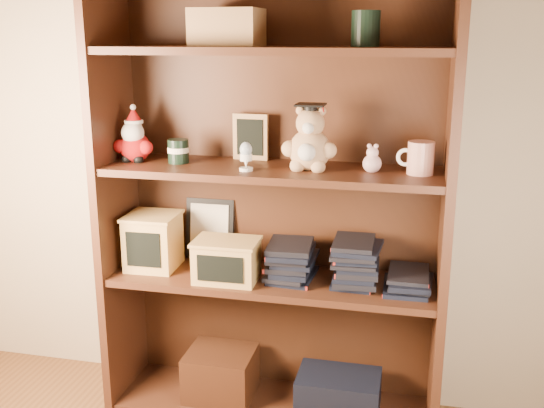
{
  "coord_description": "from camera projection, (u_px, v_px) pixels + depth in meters",
  "views": [
    {
      "loc": [
        0.29,
        -0.76,
        1.39
      ],
      "look_at": [
        -0.19,
        1.3,
        0.82
      ],
      "focal_mm": 42.0,
      "sensor_mm": 36.0,
      "label": 1
    }
  ],
  "objects": [
    {
      "name": "book_stack_left",
      "position": [
        291.0,
        262.0,
        2.24
      ],
      "size": [
        0.14,
        0.2,
        0.13
      ],
      "color": "black",
      "rests_on": "shelf_lower"
    },
    {
      "name": "santa_plush",
      "position": [
        134.0,
        140.0,
        2.25
      ],
      "size": [
        0.15,
        0.11,
        0.21
      ],
      "color": "#A50F0F",
      "rests_on": "shelf_upper"
    },
    {
      "name": "chalkboard_plaque",
      "position": [
        251.0,
        138.0,
        2.28
      ],
      "size": [
        0.13,
        0.07,
        0.17
      ],
      "color": "#9E7547",
      "rests_on": "shelf_upper"
    },
    {
      "name": "pink_figurine",
      "position": [
        372.0,
        161.0,
        2.08
      ],
      "size": [
        0.06,
        0.06,
        0.1
      ],
      "color": "#D8A7A8",
      "rests_on": "shelf_upper"
    },
    {
      "name": "teachers_tin",
      "position": [
        178.0,
        151.0,
        2.23
      ],
      "size": [
        0.07,
        0.07,
        0.08
      ],
      "color": "black",
      "rests_on": "shelf_upper"
    },
    {
      "name": "bookcase",
      "position": [
        274.0,
        212.0,
        2.26
      ],
      "size": [
        1.2,
        0.35,
        1.6
      ],
      "color": "#412112",
      "rests_on": "ground"
    },
    {
      "name": "shelf_upper",
      "position": [
        272.0,
        171.0,
        2.17
      ],
      "size": [
        1.14,
        0.33,
        0.02
      ],
      "color": "#412112",
      "rests_on": "ground"
    },
    {
      "name": "book_stack_mid",
      "position": [
        356.0,
        262.0,
        2.18
      ],
      "size": [
        0.14,
        0.2,
        0.16
      ],
      "color": "black",
      "rests_on": "shelf_lower"
    },
    {
      "name": "book_stack_right",
      "position": [
        409.0,
        280.0,
        2.16
      ],
      "size": [
        0.14,
        0.2,
        0.06
      ],
      "color": "black",
      "rests_on": "shelf_lower"
    },
    {
      "name": "room_envelope",
      "position": [
        182.0,
        15.0,
        0.78
      ],
      "size": [
        3.04,
        3.04,
        2.51
      ],
      "color": "brown",
      "rests_on": "ground"
    },
    {
      "name": "teacher_mug",
      "position": [
        420.0,
        158.0,
        2.04
      ],
      "size": [
        0.12,
        0.09,
        0.11
      ],
      "color": "silver",
      "rests_on": "shelf_upper"
    },
    {
      "name": "pencils_box",
      "position": [
        226.0,
        260.0,
        2.22
      ],
      "size": [
        0.23,
        0.17,
        0.15
      ],
      "color": "tan",
      "rests_on": "shelf_lower"
    },
    {
      "name": "treats_box",
      "position": [
        153.0,
        241.0,
        2.34
      ],
      "size": [
        0.19,
        0.19,
        0.2
      ],
      "color": "tan",
      "rests_on": "shelf_lower"
    },
    {
      "name": "shelf_lower",
      "position": [
        272.0,
        280.0,
        2.27
      ],
      "size": [
        1.14,
        0.33,
        0.02
      ],
      "color": "#412112",
      "rests_on": "ground"
    },
    {
      "name": "certificate_frame",
      "position": [
        210.0,
        229.0,
        2.43
      ],
      "size": [
        0.19,
        0.05,
        0.23
      ],
      "color": "black",
      "rests_on": "shelf_lower"
    },
    {
      "name": "grad_teddy_bear",
      "position": [
        310.0,
        144.0,
        2.11
      ],
      "size": [
        0.19,
        0.16,
        0.23
      ],
      "color": "tan",
      "rests_on": "shelf_upper"
    },
    {
      "name": "egg_cup",
      "position": [
        246.0,
        155.0,
        2.1
      ],
      "size": [
        0.05,
        0.05,
        0.1
      ],
      "color": "white",
      "rests_on": "shelf_upper"
    }
  ]
}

